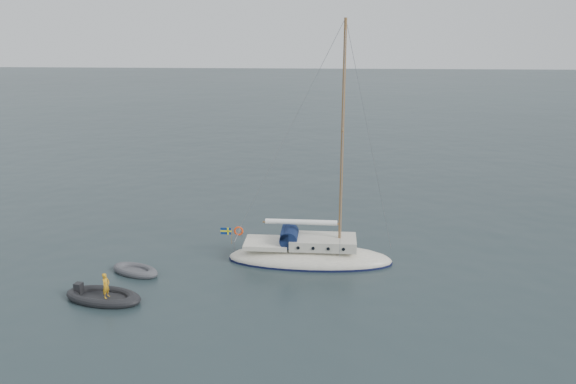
{
  "coord_description": "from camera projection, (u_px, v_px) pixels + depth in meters",
  "views": [
    {
      "loc": [
        -0.34,
        -27.62,
        12.57
      ],
      "look_at": [
        -2.08,
        0.0,
        4.37
      ],
      "focal_mm": 35.0,
      "sensor_mm": 36.0,
      "label": 1
    }
  ],
  "objects": [
    {
      "name": "ground",
      "position": [
        327.0,
        271.0,
        29.98
      ],
      "size": [
        300.0,
        300.0,
        0.0
      ],
      "primitive_type": "plane",
      "color": "black",
      "rests_on": "ground"
    },
    {
      "name": "rib",
      "position": [
        103.0,
        296.0,
        26.7
      ],
      "size": [
        3.87,
        1.76,
        1.45
      ],
      "rotation": [
        0.0,
        0.0,
        -0.19
      ],
      "color": "black",
      "rests_on": "ground"
    },
    {
      "name": "sailboat",
      "position": [
        310.0,
        244.0,
        30.91
      ],
      "size": [
        9.54,
        2.86,
        13.58
      ],
      "rotation": [
        0.0,
        0.0,
        -0.02
      ],
      "color": "white",
      "rests_on": "ground"
    },
    {
      "name": "dinghy",
      "position": [
        135.0,
        270.0,
        29.63
      ],
      "size": [
        2.79,
        1.26,
        0.4
      ],
      "rotation": [
        0.0,
        0.0,
        -0.39
      ],
      "color": "#48494D",
      "rests_on": "ground"
    }
  ]
}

